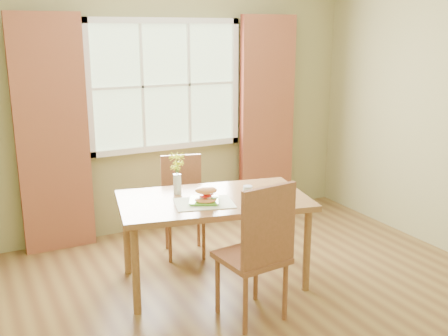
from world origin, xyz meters
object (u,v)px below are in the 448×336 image
object	(u,v)px
dining_table	(213,207)
croissant_sandwich	(206,195)
chair_far	(183,201)
chair_near	(259,248)
flower_vase	(177,170)
water_glass	(248,193)

from	to	relation	value
dining_table	croissant_sandwich	size ratio (longest dim) A/B	7.88
dining_table	croissant_sandwich	distance (m)	0.24
chair_far	chair_near	bearing A→B (deg)	-74.95
dining_table	flower_vase	distance (m)	0.43
chair_far	flower_vase	size ratio (longest dim) A/B	2.67
dining_table	chair_far	world-z (taller)	chair_far
dining_table	water_glass	bearing A→B (deg)	-23.93
dining_table	chair_far	size ratio (longest dim) A/B	1.80
croissant_sandwich	chair_far	bearing A→B (deg)	106.71
chair_far	water_glass	xyz separation A→B (m)	(0.20, -0.86, 0.29)
dining_table	water_glass	xyz separation A→B (m)	(0.23, -0.16, 0.13)
dining_table	chair_near	xyz separation A→B (m)	(0.01, -0.71, -0.09)
water_glass	flower_vase	world-z (taller)	flower_vase
chair_near	chair_far	bearing A→B (deg)	83.11
dining_table	croissant_sandwich	world-z (taller)	croissant_sandwich
water_glass	flower_vase	distance (m)	0.61
dining_table	flower_vase	world-z (taller)	flower_vase
croissant_sandwich	flower_vase	size ratio (longest dim) A/B	0.61
dining_table	chair_far	distance (m)	0.71
chair_near	flower_vase	distance (m)	1.04
chair_far	flower_vase	distance (m)	0.68
dining_table	chair_near	bearing A→B (deg)	-77.82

